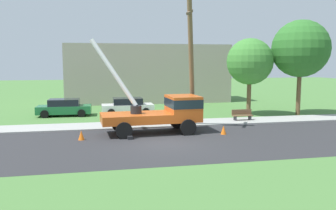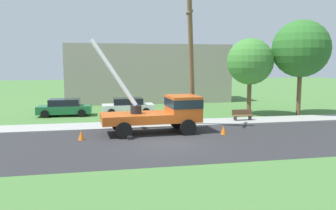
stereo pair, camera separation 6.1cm
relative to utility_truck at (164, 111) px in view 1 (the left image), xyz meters
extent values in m
plane|color=#477538|center=(-0.43, 9.12, -1.41)|extent=(120.00, 120.00, 0.00)
cube|color=#2B2B2D|center=(-0.43, -2.88, -1.40)|extent=(80.00, 8.83, 0.01)
cube|color=#9E9E99|center=(-0.43, 2.85, -1.36)|extent=(80.00, 2.62, 0.10)
cube|color=#C65119|center=(-1.80, -0.11, -0.38)|extent=(4.43, 2.64, 0.55)
cube|color=#C65119|center=(1.30, 0.06, 0.14)|extent=(2.03, 2.50, 1.60)
cube|color=#19232D|center=(1.30, 0.06, 0.49)|extent=(2.05, 2.52, 0.56)
cylinder|color=black|center=(-1.78, -0.11, 0.14)|extent=(0.70, 0.70, 0.50)
cylinder|color=silver|center=(-3.09, 0.47, 2.44)|extent=(2.95, 1.51, 4.26)
cube|color=black|center=(-2.32, -1.60, -1.31)|extent=(0.32, 0.32, 0.20)
cube|color=black|center=(-2.48, 1.30, -1.31)|extent=(0.32, 0.32, 0.20)
cylinder|color=black|center=(1.32, -1.14, -0.91)|extent=(1.00, 0.30, 1.00)
cylinder|color=black|center=(1.19, 1.25, -0.91)|extent=(1.00, 0.30, 1.00)
cylinder|color=black|center=(-2.64, -1.36, -0.91)|extent=(1.00, 0.30, 1.00)
cylinder|color=black|center=(-2.78, 1.03, -0.91)|extent=(1.00, 0.30, 1.00)
cylinder|color=brown|center=(2.15, 1.23, 2.96)|extent=(1.32, 2.40, 8.81)
cube|color=brown|center=(1.81, 0.48, 6.28)|extent=(0.89, 1.69, 0.59)
cone|color=orange|center=(3.57, -1.34, -1.13)|extent=(0.36, 0.36, 0.56)
cone|color=orange|center=(-5.11, -1.17, -1.13)|extent=(0.36, 0.36, 0.56)
cube|color=#1E6638|center=(-6.85, 8.45, -0.86)|extent=(4.46, 1.94, 0.65)
cube|color=black|center=(-6.85, 8.45, -0.26)|extent=(2.52, 1.74, 0.55)
cylinder|color=black|center=(-5.43, 7.50, -1.09)|extent=(0.64, 0.22, 0.64)
cylinder|color=black|center=(-5.37, 9.30, -1.09)|extent=(0.64, 0.22, 0.64)
cylinder|color=black|center=(-8.33, 7.60, -1.09)|extent=(0.64, 0.22, 0.64)
cylinder|color=black|center=(-8.27, 9.40, -1.09)|extent=(0.64, 0.22, 0.64)
cube|color=silver|center=(-1.57, 8.26, -0.86)|extent=(4.41, 1.83, 0.65)
cube|color=black|center=(-1.57, 8.26, -0.26)|extent=(2.47, 1.67, 0.55)
cylinder|color=black|center=(-0.11, 7.37, -1.09)|extent=(0.64, 0.22, 0.64)
cylinder|color=black|center=(-0.12, 9.17, -1.09)|extent=(0.64, 0.22, 0.64)
cylinder|color=black|center=(-3.01, 7.35, -1.09)|extent=(0.64, 0.22, 0.64)
cylinder|color=black|center=(-3.02, 9.15, -1.09)|extent=(0.64, 0.22, 0.64)
cube|color=brown|center=(6.68, 2.85, -0.96)|extent=(1.60, 0.44, 0.06)
cube|color=brown|center=(6.68, 3.05, -0.71)|extent=(1.60, 0.06, 0.40)
cube|color=#333338|center=(6.08, 2.85, -1.18)|extent=(0.10, 0.40, 0.45)
cube|color=#333338|center=(7.28, 2.85, -1.18)|extent=(0.10, 0.40, 0.45)
cylinder|color=brown|center=(8.48, 5.72, 0.71)|extent=(0.36, 0.36, 4.24)
sphere|color=#3D7F33|center=(8.48, 5.72, 3.13)|extent=(3.87, 3.87, 3.87)
cylinder|color=brown|center=(12.67, 4.98, 1.21)|extent=(0.36, 0.36, 5.24)
sphere|color=#2D6B28|center=(12.67, 4.98, 4.20)|extent=(4.79, 4.79, 4.79)
cube|color=#A5998C|center=(1.59, 17.89, 1.79)|extent=(18.00, 6.00, 6.40)
camera|label=1|loc=(-4.18, -21.59, 3.12)|focal=37.18mm
camera|label=2|loc=(-4.12, -21.61, 3.12)|focal=37.18mm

